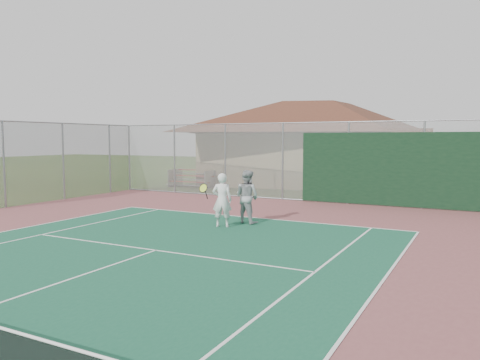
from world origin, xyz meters
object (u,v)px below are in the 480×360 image
object	(u,v)px
player_white_front	(222,200)
clubhouse	(317,135)
player_grey_back	(247,197)
bleachers	(193,178)

from	to	relation	value
player_white_front	clubhouse	bearing A→B (deg)	-103.21
clubhouse	player_white_front	bearing A→B (deg)	-89.19
clubhouse	player_grey_back	xyz separation A→B (m)	(2.45, -14.48, -2.17)
clubhouse	player_white_front	world-z (taller)	clubhouse
clubhouse	player_grey_back	world-z (taller)	clubhouse
clubhouse	player_grey_back	distance (m)	14.84
clubhouse	bleachers	distance (m)	8.20
bleachers	player_white_front	xyz separation A→B (m)	(7.88, -10.27, 0.34)
player_white_front	player_grey_back	world-z (taller)	player_grey_back
bleachers	player_grey_back	distance (m)	12.43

